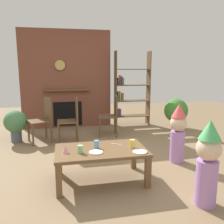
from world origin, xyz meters
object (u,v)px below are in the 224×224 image
object	(u,v)px
child_in_pink	(178,132)
potted_plant_short	(15,123)
bookshelf	(129,92)
paper_plate_rear	(140,152)
paper_cup_near_left	(96,144)
dining_chair_left	(44,117)
child_with_cone_hat	(208,161)
paper_plate_front	(96,152)
paper_cup_center	(80,149)
paper_cup_near_right	(132,144)
dining_chair_middle	(72,118)
dining_chair_right	(112,113)
coffee_table	(101,154)
potted_plant_tall	(176,111)
birthday_cake_slice	(65,149)

from	to	relation	value
child_in_pink	potted_plant_short	distance (m)	3.17
bookshelf	paper_plate_rear	distance (m)	3.27
bookshelf	paper_cup_near_left	world-z (taller)	bookshelf
paper_plate_rear	dining_chair_left	world-z (taller)	dining_chair_left
child_with_cone_hat	child_in_pink	size ratio (longest dim) A/B	1.02
potted_plant_short	paper_plate_front	bearing A→B (deg)	-58.33
paper_cup_center	child_with_cone_hat	world-z (taller)	child_with_cone_hat
paper_cup_near_right	dining_chair_middle	bearing A→B (deg)	111.54
child_with_cone_hat	dining_chair_middle	world-z (taller)	child_with_cone_hat
paper_cup_near_left	paper_plate_front	bearing A→B (deg)	-100.39
paper_plate_rear	dining_chair_middle	size ratio (longest dim) A/B	0.20
child_with_cone_hat	dining_chair_left	world-z (taller)	child_with_cone_hat
paper_cup_near_right	potted_plant_short	world-z (taller)	potted_plant_short
dining_chair_left	paper_cup_near_right	bearing A→B (deg)	102.88
child_with_cone_hat	dining_chair_right	distance (m)	2.88
bookshelf	coffee_table	distance (m)	3.21
potted_plant_short	child_with_cone_hat	bearing A→B (deg)	-49.10
child_in_pink	dining_chair_middle	distance (m)	2.08
dining_chair_right	potted_plant_tall	world-z (taller)	dining_chair_right
paper_plate_front	child_in_pink	size ratio (longest dim) A/B	0.19
coffee_table	potted_plant_tall	size ratio (longest dim) A/B	1.60
potted_plant_short	birthday_cake_slice	bearing A→B (deg)	-65.25
coffee_table	child_in_pink	world-z (taller)	child_in_pink
coffee_table	child_in_pink	size ratio (longest dim) A/B	1.25
paper_cup_center	birthday_cake_slice	xyz separation A→B (m)	(-0.18, 0.04, -0.00)
child_in_pink	paper_cup_near_right	bearing A→B (deg)	9.05
coffee_table	dining_chair_right	xyz separation A→B (m)	(0.58, 2.06, 0.13)
coffee_table	child_in_pink	distance (m)	1.36
child_with_cone_hat	paper_cup_near_right	bearing A→B (deg)	-13.38
paper_plate_rear	paper_cup_near_right	bearing A→B (deg)	103.36
child_with_cone_hat	child_in_pink	distance (m)	1.22
birthday_cake_slice	child_with_cone_hat	xyz separation A→B (m)	(1.48, -0.74, 0.02)
dining_chair_left	dining_chair_middle	world-z (taller)	same
paper_plate_rear	child_in_pink	xyz separation A→B (m)	(0.84, 0.63, 0.05)
paper_cup_near_right	dining_chair_right	distance (m)	2.10
coffee_table	dining_chair_middle	bearing A→B (deg)	99.40
bookshelf	dining_chair_right	xyz separation A→B (m)	(-0.64, -0.87, -0.37)
paper_plate_rear	potted_plant_short	xyz separation A→B (m)	(-1.87, 2.26, -0.06)
paper_cup_near_left	birthday_cake_slice	xyz separation A→B (m)	(-0.40, -0.10, -0.01)
dining_chair_right	potted_plant_tall	size ratio (longest dim) A/B	1.22
bookshelf	paper_plate_front	size ratio (longest dim) A/B	10.68
bookshelf	paper_plate_front	bearing A→B (deg)	-113.25
dining_chair_right	coffee_table	bearing A→B (deg)	82.40
paper_plate_front	dining_chair_right	bearing A→B (deg)	73.06
paper_cup_near_right	dining_chair_left	xyz separation A→B (m)	(-1.27, 1.97, 0.01)
coffee_table	paper_cup_near_left	size ratio (longest dim) A/B	11.33
paper_cup_center	paper_plate_rear	distance (m)	0.75
dining_chair_middle	paper_cup_near_right	bearing A→B (deg)	111.57
paper_plate_front	dining_chair_right	xyz separation A→B (m)	(0.67, 2.18, 0.06)
paper_cup_near_right	child_with_cone_hat	size ratio (longest dim) A/B	0.11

